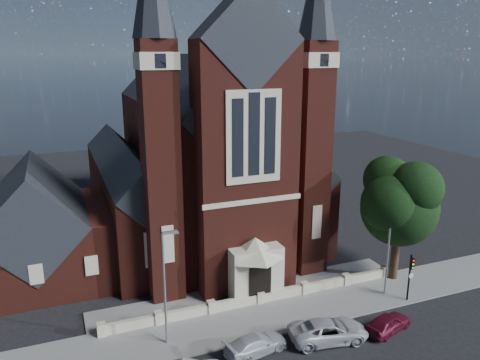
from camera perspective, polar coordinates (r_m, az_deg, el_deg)
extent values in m
plane|color=black|center=(45.03, -2.08, -9.80)|extent=(120.00, 120.00, 0.00)
cube|color=slate|center=(36.47, 3.77, -16.25)|extent=(60.00, 5.00, 0.12)
cube|color=slate|center=(39.63, 1.21, -13.49)|extent=(26.00, 3.00, 0.14)
cube|color=beige|center=(38.03, 2.43, -14.82)|extent=(24.00, 0.40, 0.90)
cube|color=#531E16|center=(51.78, -5.91, 1.67)|extent=(10.00, 30.00, 14.00)
cube|color=black|center=(50.62, -6.13, 9.40)|extent=(10.00, 30.20, 10.00)
cube|color=#531E16|center=(50.17, -13.76, -2.69)|extent=(5.00, 26.00, 8.00)
cube|color=#531E16|center=(54.11, 2.12, -0.96)|extent=(5.00, 26.00, 8.00)
cube|color=black|center=(49.12, -14.05, 1.75)|extent=(5.01, 26.20, 5.01)
cube|color=black|center=(53.14, 2.16, 3.19)|extent=(5.01, 26.20, 5.01)
cube|color=#531E16|center=(36.82, 0.68, 1.02)|extent=(8.00, 3.00, 20.00)
cube|color=black|center=(35.73, 0.74, 16.77)|extent=(8.00, 3.20, 8.00)
cube|color=beige|center=(34.80, 1.68, 5.24)|extent=(4.40, 0.15, 7.00)
cube|color=black|center=(34.71, 1.73, 5.54)|extent=(0.90, 0.08, 6.20)
cube|color=beige|center=(37.80, 1.83, -11.23)|extent=(4.20, 2.00, 4.40)
cube|color=black|center=(37.22, 2.49, -12.72)|extent=(1.80, 0.12, 3.20)
cone|color=beige|center=(36.87, 1.86, -8.16)|extent=(4.60, 4.60, 1.60)
cube|color=#531E16|center=(35.87, -9.57, 0.43)|extent=(2.60, 2.60, 20.00)
cube|color=beige|center=(34.74, -10.20, 14.12)|extent=(2.80, 2.80, 1.20)
cube|color=#531E16|center=(40.54, 8.66, 2.16)|extent=(2.60, 2.60, 20.00)
cube|color=beige|center=(39.54, 9.16, 14.25)|extent=(2.80, 2.80, 1.20)
cube|color=#531E16|center=(44.50, -23.46, -7.23)|extent=(12.00, 12.00, 6.00)
cube|color=black|center=(43.52, -23.87, -3.56)|extent=(8.49, 12.20, 8.49)
cylinder|color=black|center=(42.74, 18.39, -8.37)|extent=(0.70, 0.70, 5.00)
sphere|color=black|center=(41.37, 18.85, -3.27)|extent=(6.40, 6.40, 6.40)
sphere|color=black|center=(40.21, 20.62, -0.97)|extent=(4.40, 4.40, 4.40)
cylinder|color=gray|center=(31.81, -9.17, -13.16)|extent=(0.16, 0.16, 8.00)
cube|color=gray|center=(30.23, -8.56, -6.33)|extent=(1.00, 0.15, 0.18)
cube|color=gray|center=(30.34, -7.82, -6.38)|extent=(0.35, 0.22, 0.12)
cylinder|color=gray|center=(39.26, 17.62, -8.05)|extent=(0.16, 0.16, 8.00)
cube|color=gray|center=(38.23, 18.68, -2.38)|extent=(1.00, 0.15, 0.18)
cube|color=gray|center=(38.50, 19.12, -2.42)|extent=(0.35, 0.22, 0.12)
cylinder|color=black|center=(39.66, 19.92, -11.18)|extent=(0.14, 0.14, 4.00)
cube|color=black|center=(39.02, 20.24, -9.55)|extent=(0.28, 0.22, 0.90)
sphere|color=red|center=(38.82, 20.40, -9.22)|extent=(0.14, 0.14, 0.14)
sphere|color=#CC8C0C|center=(38.94, 20.36, -9.62)|extent=(0.14, 0.14, 0.14)
sphere|color=#0C9919|center=(39.06, 20.32, -10.02)|extent=(0.14, 0.14, 0.14)
imported|color=silver|center=(32.39, 1.97, -19.37)|extent=(4.61, 2.51, 1.27)
imported|color=silver|center=(33.99, 10.75, -17.57)|extent=(5.78, 3.40, 1.51)
imported|color=maroon|center=(35.95, 17.59, -16.27)|extent=(4.19, 2.65, 1.33)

